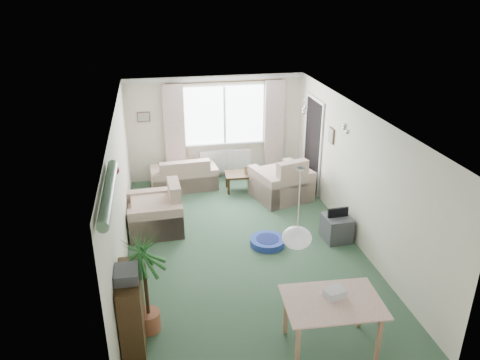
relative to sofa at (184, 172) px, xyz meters
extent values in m
plane|color=#2C4A34|center=(0.82, -2.75, -0.36)|extent=(6.50, 6.50, 0.00)
cube|color=white|center=(1.02, 0.48, 1.14)|extent=(1.80, 0.03, 1.30)
cube|color=black|center=(1.02, 0.40, 1.91)|extent=(2.60, 0.03, 0.03)
cube|color=beige|center=(-0.13, 0.38, 0.91)|extent=(0.45, 0.08, 2.00)
cube|color=beige|center=(2.17, 0.38, 0.91)|extent=(0.45, 0.08, 2.00)
cube|color=white|center=(1.02, 0.44, 0.04)|extent=(1.20, 0.10, 0.55)
cube|color=black|center=(2.80, -0.55, 0.64)|extent=(0.03, 0.95, 2.00)
sphere|color=white|center=(1.02, -5.05, 1.12)|extent=(0.36, 0.36, 0.36)
cylinder|color=#196626|center=(-1.10, -5.05, 1.92)|extent=(1.60, 1.60, 0.12)
sphere|color=silver|center=(2.12, -1.85, 1.86)|extent=(0.20, 0.20, 0.20)
sphere|color=silver|center=(2.42, -3.05, 1.86)|extent=(0.20, 0.20, 0.20)
cube|color=brown|center=(-0.78, 0.48, 1.19)|extent=(0.28, 0.03, 0.22)
cube|color=brown|center=(2.80, -1.55, 1.19)|extent=(0.03, 0.24, 0.30)
cube|color=beige|center=(0.00, 0.00, 0.00)|extent=(1.50, 0.87, 0.72)
cube|color=#C2B092|center=(2.00, -0.92, 0.12)|extent=(1.32, 1.28, 0.96)
cube|color=beige|center=(-0.68, -1.83, 0.10)|extent=(1.02, 1.07, 0.92)
cube|color=black|center=(1.33, -0.39, -0.16)|extent=(0.91, 0.54, 0.40)
cube|color=brown|center=(1.37, -0.40, 0.12)|extent=(0.12, 0.05, 0.16)
cube|color=black|center=(-1.02, -4.80, 0.16)|extent=(0.28, 0.85, 1.04)
cube|color=#393A3E|center=(-1.03, -4.88, 0.75)|extent=(0.28, 0.35, 0.14)
cylinder|color=#1C531C|center=(-0.83, -4.60, 0.40)|extent=(0.85, 0.85, 1.52)
cube|color=tan|center=(1.42, -5.35, -0.02)|extent=(1.15, 0.80, 0.69)
cube|color=silver|center=(1.48, -5.27, 0.39)|extent=(0.29, 0.24, 0.12)
cube|color=#333337|center=(2.52, -2.81, -0.14)|extent=(0.48, 0.52, 0.45)
cylinder|color=#222E9D|center=(1.25, -2.78, -0.30)|extent=(0.78, 0.78, 0.12)
camera|label=1|loc=(-0.58, -9.73, 4.00)|focal=35.00mm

